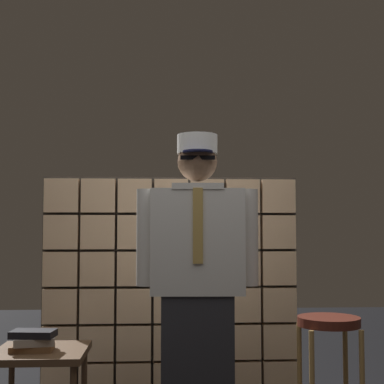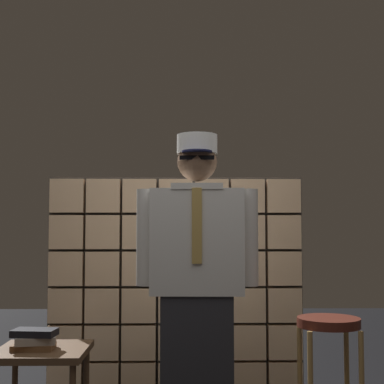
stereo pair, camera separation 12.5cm
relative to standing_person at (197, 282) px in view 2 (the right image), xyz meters
The scene contains 5 objects.
glass_block_wall 0.99m from the standing_person, 98.03° to the left, with size 1.92×0.10×1.65m.
standing_person is the anchor object (origin of this frame).
bar_stool 0.82m from the standing_person, 15.94° to the right, with size 0.34×0.34×0.75m.
side_table 1.01m from the standing_person, behind, with size 0.52×0.52×0.54m.
book_stack 0.99m from the standing_person, behind, with size 0.26×0.21×0.12m.
Camera 2 is at (0.05, -2.83, 1.23)m, focal length 52.60 mm.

